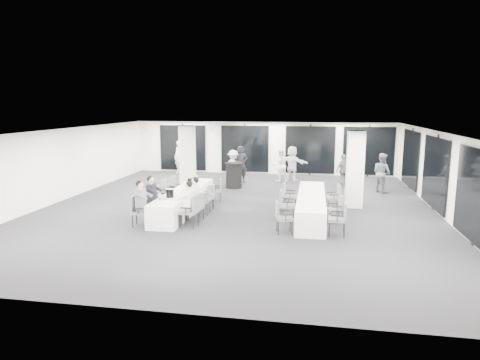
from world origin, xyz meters
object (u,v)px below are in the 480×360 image
Objects in this scene: chair_main_right_mid at (205,198)px; standing_guest_c at (233,164)px; standing_guest_g at (179,155)px; chair_main_left_near at (138,209)px; chair_main_right_second at (198,206)px; ice_bucket_near at (170,193)px; standing_guest_f at (292,161)px; chair_side_left_near at (282,215)px; banquet_table_side at (311,206)px; ice_bucket_far at (190,181)px; chair_main_left_far at (175,187)px; banquet_table_main at (184,201)px; standing_guest_b at (280,163)px; chair_side_right_far at (335,196)px; chair_side_right_near at (340,216)px; cocktail_table at (234,175)px; chair_side_right_mid at (337,207)px; chair_main_left_second at (149,204)px; chair_side_left_far at (288,194)px; chair_side_left_mid at (285,203)px; standing_guest_h at (382,170)px; chair_main_right_far at (217,189)px; chair_main_right_near at (192,209)px; standing_guest_a at (241,162)px; chair_main_left_fourth at (168,191)px; chair_main_right_fourth at (210,195)px; standing_guest_d at (343,168)px.

chair_main_right_mid is 6.16m from standing_guest_c.
standing_guest_g is (-3.55, 8.20, 0.47)m from chair_main_right_mid.
chair_main_left_near reaches higher than chair_main_right_second.
standing_guest_f is at bearing 66.48° from ice_bucket_near.
banquet_table_side is at bearing 146.89° from chair_side_left_near.
standing_guest_f is at bearing 58.81° from ice_bucket_far.
chair_main_left_far is at bearing 151.88° from ice_bucket_far.
standing_guest_b reaches higher than banquet_table_main.
chair_side_left_near is 3.56m from chair_side_right_far.
chair_main_right_second is 4.51m from chair_side_right_near.
chair_side_right_far is at bearing 141.03° from chair_side_left_near.
chair_main_left_near is 6.88m from chair_side_right_far.
standing_guest_c is (-0.17, 6.15, 0.33)m from chair_main_right_mid.
chair_side_right_mid is at bearing -49.77° from cocktail_table.
chair_main_left_second is 0.91× the size of chair_side_left_far.
standing_guest_h reaches higher than chair_side_left_mid.
chair_main_right_far is at bearing 52.67° from chair_side_right_near.
standing_guest_g is at bearing -152.10° from chair_main_left_far.
chair_main_right_near reaches higher than chair_main_left_near.
chair_side_left_near is at bearing 122.19° from standing_guest_f.
chair_side_left_near is 0.52× the size of standing_guest_b.
chair_main_right_mid is 0.51× the size of standing_guest_f.
standing_guest_b is 0.72m from standing_guest_f.
standing_guest_h reaches higher than chair_side_right_far.
standing_guest_a is 8.43× the size of ice_bucket_far.
chair_main_left_fourth is at bearing 68.51° from chair_side_right_near.
chair_main_right_fourth is 5.41m from standing_guest_c.
chair_main_right_fourth is at bearing 3.06° from standing_guest_d.
chair_main_right_near is 1.04× the size of chair_side_right_near.
ice_bucket_far is (-1.04, -3.38, 0.29)m from cocktail_table.
chair_main_left_far is 3.13m from chair_main_right_second.
standing_guest_g is (-1.87, 7.25, 0.46)m from chair_main_left_fourth.
chair_main_left_fourth reaches higher than chair_side_left_mid.
standing_guest_f is (2.60, 6.44, 0.46)m from chair_main_right_fourth.
standing_guest_a is 1.13× the size of standing_guest_c.
chair_side_right_mid is (1.66, 1.44, -0.04)m from chair_side_left_near.
chair_side_left_far is 0.50× the size of standing_guest_h.
chair_main_right_mid reaches higher than chair_side_left_near.
chair_main_left_near is at bearing 100.80° from chair_main_right_near.
chair_main_right_second is 2.46m from ice_bucket_far.
chair_main_right_mid is 0.49× the size of standing_guest_a.
chair_main_right_mid is at bearing 44.40° from ice_bucket_near.
standing_guest_b is (2.04, 6.74, 0.35)m from chair_main_right_mid.
standing_guest_a is (1.86, 7.12, 0.50)m from chair_main_left_second.
chair_side_right_far is at bearing 138.59° from standing_guest_f.
chair_side_right_near is 1.36m from chair_side_right_mid.
chair_main_left_far is at bearing 38.80° from chair_main_right_second.
standing_guest_c is (-4.60, 4.76, 0.37)m from chair_side_right_far.
chair_main_right_second is (1.66, 0.93, -0.04)m from chair_main_left_near.
chair_side_left_mid reaches higher than banquet_table_main.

